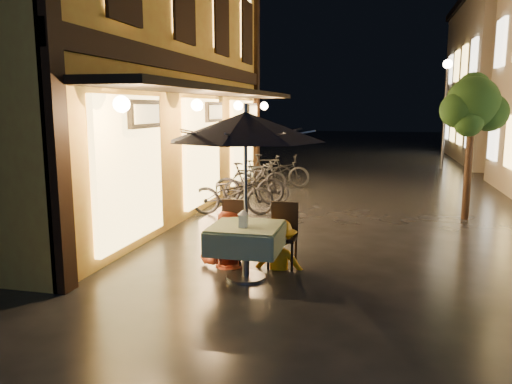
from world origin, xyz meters
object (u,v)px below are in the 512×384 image
(table_lantern, at_px, (243,217))
(person_yellow, at_px, (280,221))
(bicycle_0, at_px, (233,193))
(cafe_table, at_px, (246,238))
(patio_umbrella, at_px, (246,127))
(person_orange, at_px, (225,212))

(table_lantern, height_order, person_yellow, person_yellow)
(table_lantern, bearing_deg, person_yellow, 63.39)
(table_lantern, relative_size, bicycle_0, 0.13)
(cafe_table, distance_m, bicycle_0, 4.30)
(cafe_table, distance_m, patio_umbrella, 1.56)
(cafe_table, height_order, person_yellow, person_yellow)
(person_yellow, bearing_deg, table_lantern, 60.89)
(cafe_table, height_order, table_lantern, table_lantern)
(cafe_table, bearing_deg, person_yellow, 58.45)
(bicycle_0, bearing_deg, table_lantern, -173.53)
(bicycle_0, bearing_deg, cafe_table, -172.97)
(patio_umbrella, bearing_deg, cafe_table, 0.00)
(cafe_table, xyz_separation_m, person_yellow, (0.37, 0.60, 0.13))
(person_yellow, height_order, bicycle_0, person_yellow)
(cafe_table, bearing_deg, bicycle_0, 108.74)
(cafe_table, distance_m, table_lantern, 0.36)
(patio_umbrella, xyz_separation_m, table_lantern, (0.00, -0.14, -1.23))
(person_orange, distance_m, person_yellow, 0.85)
(cafe_table, bearing_deg, person_orange, 130.84)
(person_yellow, relative_size, bicycle_0, 0.77)
(table_lantern, distance_m, person_orange, 0.84)
(table_lantern, relative_size, person_orange, 0.15)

